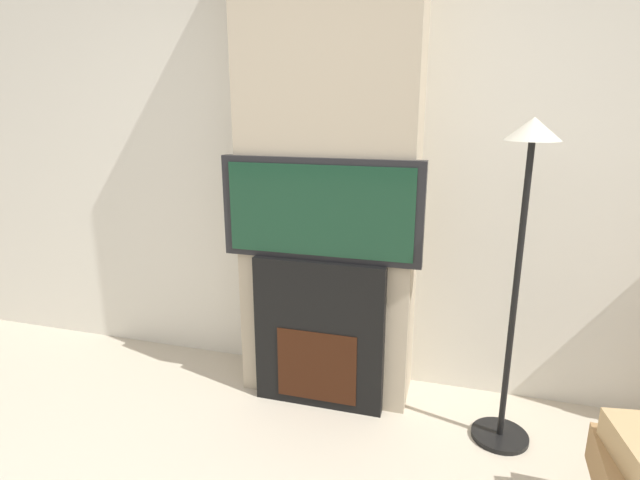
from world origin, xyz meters
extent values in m
cube|color=silver|center=(0.00, 2.03, 1.35)|extent=(6.00, 0.06, 2.70)
cube|color=tan|center=(0.00, 1.82, 1.35)|extent=(0.96, 0.37, 2.70)
cube|color=black|center=(0.00, 1.63, 0.43)|extent=(0.72, 0.14, 0.85)
cube|color=#33160A|center=(0.00, 1.56, 0.26)|extent=(0.45, 0.01, 0.41)
cube|color=black|center=(0.00, 1.63, 1.12)|extent=(1.07, 0.06, 0.54)
cube|color=#143823|center=(0.00, 1.60, 1.12)|extent=(0.98, 0.01, 0.47)
cylinder|color=black|center=(0.98, 1.57, 0.01)|extent=(0.28, 0.28, 0.03)
cylinder|color=black|center=(0.98, 1.57, 0.76)|extent=(0.03, 0.03, 1.47)
cone|color=silver|center=(0.98, 1.57, 1.55)|extent=(0.24, 0.24, 0.10)
camera|label=1|loc=(0.70, -0.80, 1.65)|focal=28.00mm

